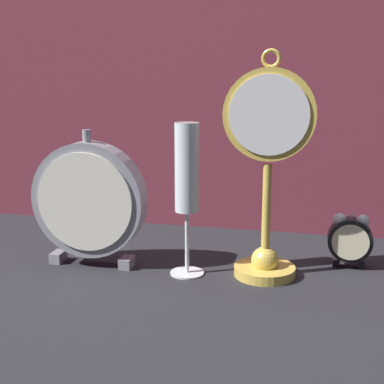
{
  "coord_description": "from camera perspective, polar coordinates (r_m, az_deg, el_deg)",
  "views": [
    {
      "loc": [
        0.2,
        -0.77,
        0.33
      ],
      "look_at": [
        0.0,
        0.08,
        0.13
      ],
      "focal_mm": 50.0,
      "sensor_mm": 36.0,
      "label": 1
    }
  ],
  "objects": [
    {
      "name": "champagne_flute",
      "position": [
        0.85,
        -0.77,
        1.37
      ],
      "size": [
        0.06,
        0.06,
        0.25
      ],
      "color": "silver",
      "rests_on": "ground_plane"
    },
    {
      "name": "fabric_backdrop_drape",
      "position": [
        1.11,
        3.01,
        16.32
      ],
      "size": [
        1.34,
        0.01,
        0.79
      ],
      "primitive_type": "cube",
      "color": "brown",
      "rests_on": "ground_plane"
    },
    {
      "name": "mantel_clock_silver",
      "position": [
        0.92,
        -10.92,
        -0.89
      ],
      "size": [
        0.2,
        0.04,
        0.23
      ],
      "color": "gray",
      "rests_on": "ground_plane"
    },
    {
      "name": "ground_plane",
      "position": [
        0.85,
        -1.24,
        -9.76
      ],
      "size": [
        4.0,
        4.0,
        0.0
      ],
      "primitive_type": "plane",
      "color": "#232328"
    },
    {
      "name": "alarm_clock_twin_bell",
      "position": [
        0.94,
        16.51,
        -4.73
      ],
      "size": [
        0.07,
        0.03,
        0.09
      ],
      "color": "black",
      "rests_on": "ground_plane"
    },
    {
      "name": "pocket_watch_on_stand",
      "position": [
        0.85,
        8.06,
        1.87
      ],
      "size": [
        0.14,
        0.1,
        0.36
      ],
      "color": "gold",
      "rests_on": "ground_plane"
    }
  ]
}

